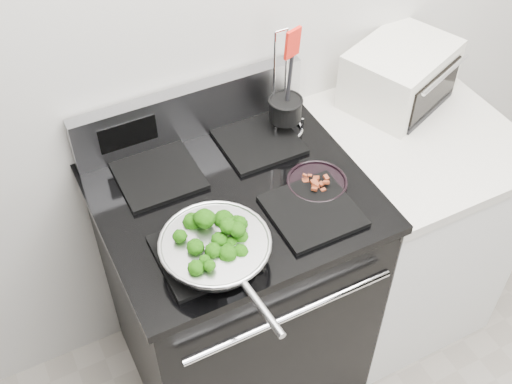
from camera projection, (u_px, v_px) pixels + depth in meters
gas_range at (236, 286)px, 2.22m from camera, size 0.79×0.69×1.13m
counter at (398, 224)px, 2.45m from camera, size 0.62×0.68×0.92m
skillet at (216, 249)px, 1.68m from camera, size 0.30×0.47×0.06m
broccoli_pile at (215, 244)px, 1.66m from camera, size 0.23×0.23×0.08m
bacon_plate at (317, 180)px, 1.90m from camera, size 0.18×0.18×0.04m
utensil_holder at (285, 114)px, 2.04m from camera, size 0.12×0.12×0.38m
toaster_oven at (400, 75)px, 2.18m from camera, size 0.43×0.39×0.21m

